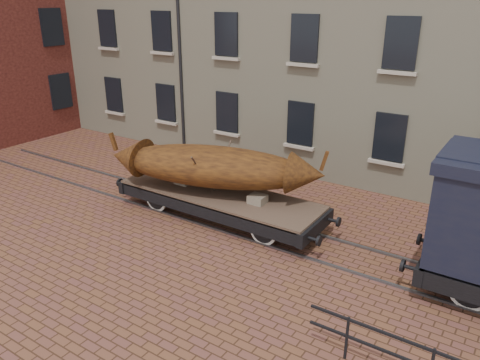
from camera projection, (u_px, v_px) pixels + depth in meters
The scene contains 4 objects.
ground at pixel (297, 242), 13.96m from camera, with size 90.00×90.00×0.00m, color brown.
rail_track at pixel (297, 241), 13.95m from camera, with size 30.00×1.52×0.06m.
flatcar_wagon at pixel (219, 198), 15.17m from camera, with size 7.78×2.11×1.17m.
iron_boat at pixel (213, 166), 14.90m from camera, with size 7.15×3.76×1.71m.
Camera 1 is at (5.36, -11.22, 6.83)m, focal length 35.00 mm.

